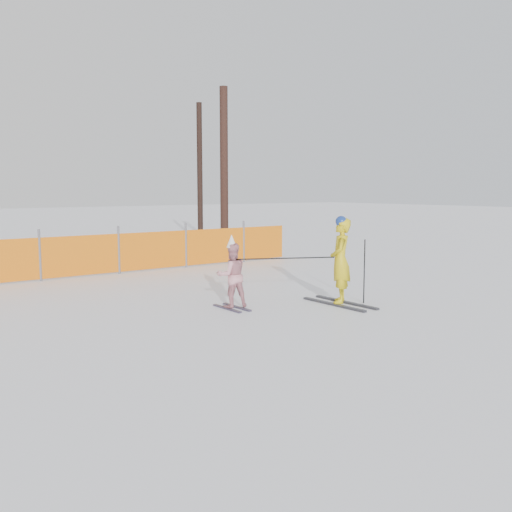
# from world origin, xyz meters

# --- Properties ---
(ground) EXTENTS (120.00, 120.00, 0.00)m
(ground) POSITION_xyz_m (0.00, 0.00, 0.00)
(ground) COLOR white
(ground) RESTS_ON ground
(adult) EXTENTS (0.69, 1.61, 1.70)m
(adult) POSITION_xyz_m (1.61, -0.03, 0.84)
(adult) COLOR black
(adult) RESTS_ON ground
(child) EXTENTS (0.67, 0.85, 1.38)m
(child) POSITION_xyz_m (-0.26, 0.89, 0.63)
(child) COLOR black
(child) RESTS_ON ground
(ski_poles) EXTENTS (2.23, 1.09, 1.24)m
(ski_poles) POSITION_xyz_m (1.23, 0.16, 0.80)
(ski_poles) COLOR black
(ski_poles) RESTS_ON ground
(safety_fence) EXTENTS (15.52, 0.06, 1.25)m
(safety_fence) POSITION_xyz_m (-2.46, 6.24, 0.56)
(safety_fence) COLOR #595960
(safety_fence) RESTS_ON ground
(tree_trunks) EXTENTS (0.83, 2.85, 5.74)m
(tree_trunks) POSITION_xyz_m (5.40, 10.20, 2.84)
(tree_trunks) COLOR black
(tree_trunks) RESTS_ON ground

